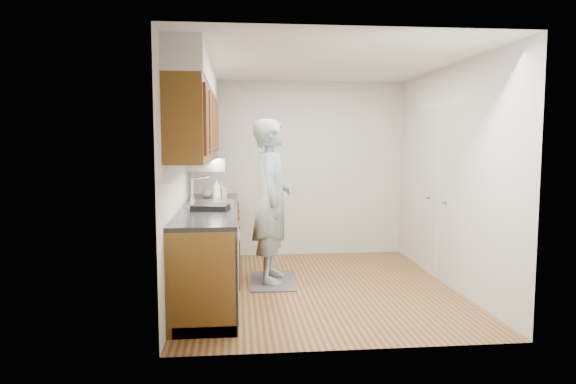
% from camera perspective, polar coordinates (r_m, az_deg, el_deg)
% --- Properties ---
extents(floor, '(3.50, 3.50, 0.00)m').
position_cam_1_polar(floor, '(5.90, 3.36, -10.54)').
color(floor, olive).
rests_on(floor, ground).
extents(ceiling, '(3.50, 3.50, 0.00)m').
position_cam_1_polar(ceiling, '(5.73, 3.51, 14.23)').
color(ceiling, white).
rests_on(ceiling, wall_left).
extents(wall_left, '(0.02, 3.50, 2.50)m').
position_cam_1_polar(wall_left, '(5.64, -11.80, 1.53)').
color(wall_left, beige).
rests_on(wall_left, floor).
extents(wall_right, '(0.02, 3.50, 2.50)m').
position_cam_1_polar(wall_right, '(6.10, 17.50, 1.68)').
color(wall_right, beige).
rests_on(wall_right, floor).
extents(wall_back, '(3.00, 0.02, 2.50)m').
position_cam_1_polar(wall_back, '(7.41, 1.30, 2.59)').
color(wall_back, beige).
rests_on(wall_back, floor).
extents(counter, '(0.64, 2.80, 1.30)m').
position_cam_1_polar(counter, '(5.72, -8.64, -6.07)').
color(counter, brown).
rests_on(counter, floor).
extents(upper_cabinets, '(0.47, 2.80, 1.21)m').
position_cam_1_polar(upper_cabinets, '(5.66, -10.18, 8.65)').
color(upper_cabinets, brown).
rests_on(upper_cabinets, wall_left).
extents(closet_door, '(0.02, 1.22, 2.05)m').
position_cam_1_polar(closet_door, '(6.39, 16.28, -0.14)').
color(closet_door, white).
rests_on(closet_door, wall_right).
extents(floor_mat, '(0.55, 0.89, 0.02)m').
position_cam_1_polar(floor_mat, '(6.12, -1.74, -9.86)').
color(floor_mat, slate).
rests_on(floor_mat, floor).
extents(person, '(0.60, 0.82, 2.13)m').
position_cam_1_polar(person, '(5.92, -1.77, 0.21)').
color(person, '#879EA5').
rests_on(person, floor_mat).
extents(soap_bottle_a, '(0.14, 0.14, 0.27)m').
position_cam_1_polar(soap_bottle_a, '(6.23, -7.91, 0.37)').
color(soap_bottle_a, silver).
rests_on(soap_bottle_a, counter).
extents(soap_bottle_b, '(0.13, 0.13, 0.21)m').
position_cam_1_polar(soap_bottle_b, '(6.35, -7.40, 0.19)').
color(soap_bottle_b, silver).
rests_on(soap_bottle_b, counter).
extents(soap_bottle_c, '(0.18, 0.18, 0.17)m').
position_cam_1_polar(soap_bottle_c, '(6.53, -8.98, 0.12)').
color(soap_bottle_c, silver).
rests_on(soap_bottle_c, counter).
extents(soda_can, '(0.09, 0.09, 0.13)m').
position_cam_1_polar(soda_can, '(6.28, -7.67, -0.23)').
color(soda_can, red).
rests_on(soda_can, counter).
extents(dish_rack, '(0.40, 0.35, 0.06)m').
position_cam_1_polar(dish_rack, '(5.33, -8.59, -1.69)').
color(dish_rack, black).
rests_on(dish_rack, counter).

